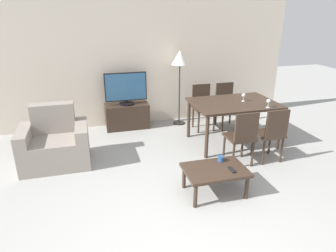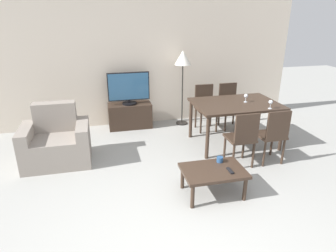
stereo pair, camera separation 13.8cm
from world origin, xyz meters
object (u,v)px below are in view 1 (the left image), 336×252
at_px(armchair, 55,145).
at_px(tv_stand, 127,116).
at_px(dining_chair_far_left, 203,104).
at_px(cup_white_near, 221,159).
at_px(wine_glass_left, 269,102).
at_px(coffee_table, 215,172).
at_px(dining_table, 234,106).
at_px(dining_chair_near_right, 272,132).
at_px(tv, 126,89).
at_px(floor_lamp, 180,61).
at_px(wine_glass_center, 244,96).
at_px(dining_chair_near, 242,135).
at_px(dining_chair_far, 226,102).
at_px(remote_primary, 232,170).

distance_m(armchair, tv_stand, 1.77).
distance_m(armchair, dining_chair_far_left, 2.87).
xyz_separation_m(cup_white_near, wine_glass_left, (1.18, 0.82, 0.47)).
bearing_deg(tv_stand, armchair, -136.51).
distance_m(coffee_table, cup_white_near, 0.25).
height_order(dining_table, dining_chair_near_right, dining_chair_near_right).
bearing_deg(dining_chair_far_left, coffee_table, -107.17).
xyz_separation_m(tv_stand, coffee_table, (0.77, -2.63, 0.07)).
bearing_deg(wine_glass_left, tv, 142.07).
bearing_deg(tv, wine_glass_left, -37.93).
distance_m(floor_lamp, wine_glass_center, 1.49).
bearing_deg(cup_white_near, tv, 110.64).
distance_m(dining_chair_near, wine_glass_center, 1.00).
relative_size(tv_stand, dining_chair_near, 0.97).
height_order(dining_chair_near_right, dining_chair_far_left, same).
bearing_deg(wine_glass_left, dining_chair_far, 96.51).
relative_size(dining_chair_far_left, remote_primary, 5.91).
height_order(tv, dining_chair_far_left, tv).
distance_m(floor_lamp, wine_glass_left, 1.95).
bearing_deg(coffee_table, dining_chair_far, 61.75).
xyz_separation_m(tv_stand, remote_primary, (0.96, -2.73, 0.12)).
height_order(cup_white_near, wine_glass_left, wine_glass_left).
xyz_separation_m(dining_chair_far, dining_chair_far_left, (-0.51, 0.00, 0.00)).
bearing_deg(dining_chair_far, dining_chair_near_right, -90.00).
distance_m(dining_table, dining_chair_far_left, 0.87).
distance_m(tv_stand, dining_table, 2.15).
distance_m(wine_glass_left, wine_glass_center, 0.48).
distance_m(dining_chair_near_right, dining_chair_far_left, 1.70).
xyz_separation_m(dining_chair_near, cup_white_near, (-0.53, -0.43, -0.10)).
relative_size(floor_lamp, cup_white_near, 17.63).
bearing_deg(tv_stand, dining_chair_far, -11.74).
bearing_deg(dining_chair_near, coffee_table, -138.83).
bearing_deg(tv, dining_table, -35.42).
bearing_deg(cup_white_near, armchair, 150.66).
bearing_deg(remote_primary, dining_chair_near, 54.13).
bearing_deg(dining_chair_near_right, tv, 134.10).
xyz_separation_m(dining_chair_far, dining_chair_near_right, (0.00, -1.62, 0.00)).
xyz_separation_m(coffee_table, dining_chair_far, (1.20, 2.23, 0.19)).
xyz_separation_m(armchair, cup_white_near, (2.21, -1.24, 0.08)).
bearing_deg(tv_stand, coffee_table, -73.68).
distance_m(remote_primary, wine_glass_left, 1.66).
xyz_separation_m(armchair, wine_glass_center, (3.18, 0.01, 0.55)).
xyz_separation_m(dining_chair_near_right, wine_glass_center, (-0.07, 0.82, 0.37)).
bearing_deg(armchair, coffee_table, -34.53).
bearing_deg(remote_primary, cup_white_near, 96.54).
height_order(coffee_table, dining_table, dining_table).
bearing_deg(wine_glass_center, tv_stand, 147.33).
xyz_separation_m(dining_chair_far, remote_primary, (-1.01, -2.32, -0.13)).
distance_m(dining_table, wine_glass_center, 0.25).
distance_m(armchair, wine_glass_center, 3.22).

